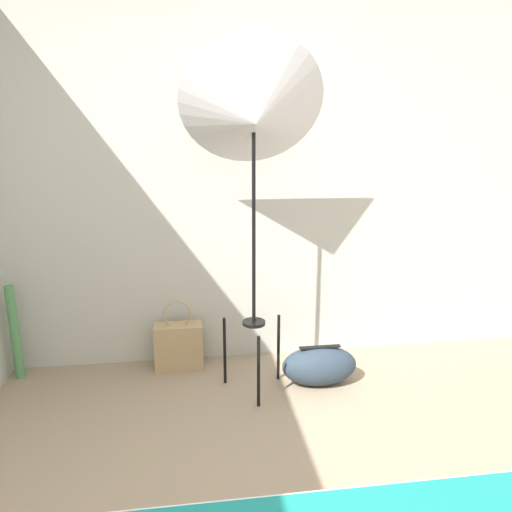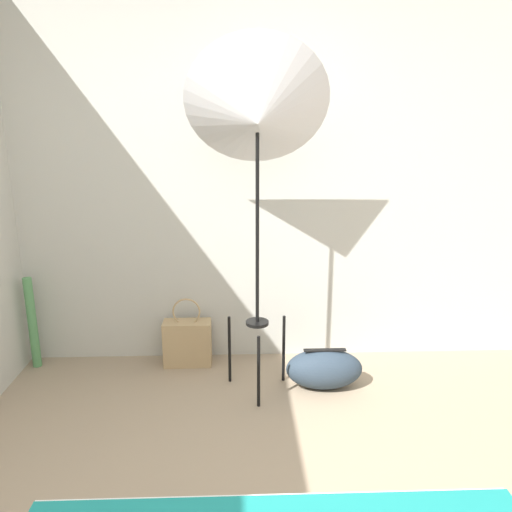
# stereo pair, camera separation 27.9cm
# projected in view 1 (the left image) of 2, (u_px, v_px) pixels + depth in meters

# --- Properties ---
(wall_back) EXTENTS (8.00, 0.05, 2.60)m
(wall_back) POSITION_uv_depth(u_px,v_px,m) (234.00, 179.00, 3.39)
(wall_back) COLOR beige
(wall_back) RESTS_ON ground_plane
(photo_umbrella) EXTENTS (0.84, 0.65, 2.14)m
(photo_umbrella) POSITION_uv_depth(u_px,v_px,m) (254.00, 115.00, 2.79)
(photo_umbrella) COLOR black
(photo_umbrella) RESTS_ON ground_plane
(tote_bag) EXTENTS (0.33, 0.15, 0.50)m
(tote_bag) POSITION_uv_depth(u_px,v_px,m) (179.00, 345.00, 3.48)
(tote_bag) COLOR tan
(tote_bag) RESTS_ON ground_plane
(duffel_bag) EXTENTS (0.49, 0.26, 0.27)m
(duffel_bag) POSITION_uv_depth(u_px,v_px,m) (319.00, 366.00, 3.27)
(duffel_bag) COLOR #2D3D4C
(duffel_bag) RESTS_ON ground_plane
(paper_roll) EXTENTS (0.06, 0.06, 0.65)m
(paper_roll) POSITION_uv_depth(u_px,v_px,m) (15.00, 333.00, 3.30)
(paper_roll) COLOR #56995B
(paper_roll) RESTS_ON ground_plane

